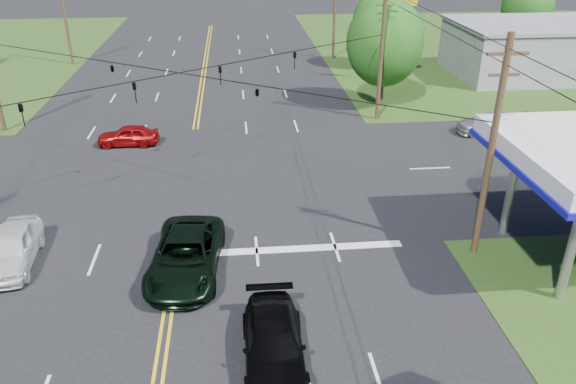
{
  "coord_description": "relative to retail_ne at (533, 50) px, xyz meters",
  "views": [
    {
      "loc": [
        2.85,
        -17.04,
        13.36
      ],
      "look_at": [
        5.08,
        6.0,
        1.86
      ],
      "focal_mm": 35.0,
      "sensor_mm": 36.0,
      "label": 1
    }
  ],
  "objects": [
    {
      "name": "grass_ne",
      "position": [
        5.0,
        12.0,
        -2.2
      ],
      "size": [
        46.0,
        48.0,
        0.03
      ],
      "primitive_type": "cube",
      "color": "#2D4315",
      "rests_on": "ground"
    },
    {
      "name": "polesign_ne",
      "position": [
        -13.0,
        -2.01,
        3.79
      ],
      "size": [
        2.09,
        0.96,
        7.75
      ],
      "color": "#A5A5AA",
      "rests_on": "ground"
    },
    {
      "name": "ground",
      "position": [
        -30.0,
        -20.0,
        -2.2
      ],
      "size": [
        280.0,
        280.0,
        0.0
      ],
      "primitive_type": "plane",
      "color": "black",
      "rests_on": "ground"
    },
    {
      "name": "span_wire_signals",
      "position": [
        -30.0,
        -20.0,
        3.8
      ],
      "size": [
        26.0,
        18.0,
        1.13
      ],
      "color": "black",
      "rests_on": "ground"
    },
    {
      "name": "pole_se",
      "position": [
        -17.0,
        -29.0,
        2.72
      ],
      "size": [
        1.6,
        0.28,
        9.5
      ],
      "color": "#3B2A19",
      "rests_on": "ground"
    },
    {
      "name": "tree_right_a",
      "position": [
        -16.0,
        -8.0,
        2.67
      ],
      "size": [
        5.7,
        5.7,
        8.18
      ],
      "color": "#3B2A19",
      "rests_on": "ground"
    },
    {
      "name": "pickup_white",
      "position": [
        -36.79,
        -28.0,
        -1.41
      ],
      "size": [
        2.2,
        4.77,
        1.58
      ],
      "primitive_type": "imported",
      "rotation": [
        0.0,
        0.0,
        0.07
      ],
      "color": "silver",
      "rests_on": "ground"
    },
    {
      "name": "tree_right_b",
      "position": [
        -13.5,
        4.0,
        2.02
      ],
      "size": [
        4.94,
        4.94,
        7.09
      ],
      "color": "#3B2A19",
      "rests_on": "ground"
    },
    {
      "name": "sedan_far",
      "position": [
        -9.9,
        -14.73,
        -1.48
      ],
      "size": [
        5.09,
        2.39,
        1.44
      ],
      "primitive_type": "imported",
      "rotation": [
        0.0,
        0.0,
        -1.65
      ],
      "color": "#B5B5BA",
      "rests_on": "ground"
    },
    {
      "name": "pickup_dkgreen",
      "position": [
        -29.45,
        -29.34,
        -1.38
      ],
      "size": [
        3.22,
        6.11,
        1.64
      ],
      "primitive_type": "imported",
      "rotation": [
        0.0,
        0.0,
        -0.09
      ],
      "color": "black",
      "rests_on": "ground"
    },
    {
      "name": "pole_ne",
      "position": [
        -17.0,
        -11.0,
        2.72
      ],
      "size": [
        1.6,
        0.28,
        9.5
      ],
      "color": "#3B2A19",
      "rests_on": "ground"
    },
    {
      "name": "tree_far_r",
      "position": [
        4.0,
        10.0,
        2.34
      ],
      "size": [
        5.32,
        5.32,
        7.63
      ],
      "color": "#3B2A19",
      "rests_on": "ground"
    },
    {
      "name": "pole_left_far",
      "position": [
        -43.0,
        8.0,
        2.97
      ],
      "size": [
        1.6,
        0.28,
        10.0
      ],
      "color": "#3B2A19",
      "rests_on": "ground"
    },
    {
      "name": "stop_bar",
      "position": [
        -25.0,
        -28.0,
        -2.2
      ],
      "size": [
        10.0,
        0.5,
        0.02
      ],
      "primitive_type": "cube",
      "color": "silver",
      "rests_on": "ground"
    },
    {
      "name": "power_lines",
      "position": [
        -30.0,
        -22.0,
        6.4
      ],
      "size": [
        26.04,
        100.0,
        0.64
      ],
      "color": "black",
      "rests_on": "ground"
    },
    {
      "name": "retail_ne",
      "position": [
        0.0,
        0.0,
        0.0
      ],
      "size": [
        14.0,
        10.0,
        4.4
      ],
      "primitive_type": "cube",
      "color": "slate",
      "rests_on": "ground"
    },
    {
      "name": "sedan_red",
      "position": [
        -34.1,
        -14.5,
        -1.55
      ],
      "size": [
        3.86,
        1.61,
        1.31
      ],
      "primitive_type": "imported",
      "rotation": [
        0.0,
        0.0,
        -1.59
      ],
      "color": "maroon",
      "rests_on": "ground"
    },
    {
      "name": "pole_right_far",
      "position": [
        -17.0,
        8.0,
        2.97
      ],
      "size": [
        1.6,
        0.28,
        10.0
      ],
      "color": "#3B2A19",
      "rests_on": "ground"
    },
    {
      "name": "suv_black",
      "position": [
        -26.25,
        -34.85,
        -1.48
      ],
      "size": [
        2.07,
        5.0,
        1.45
      ],
      "primitive_type": "imported",
      "rotation": [
        0.0,
        0.0,
        -0.01
      ],
      "color": "black",
      "rests_on": "ground"
    }
  ]
}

